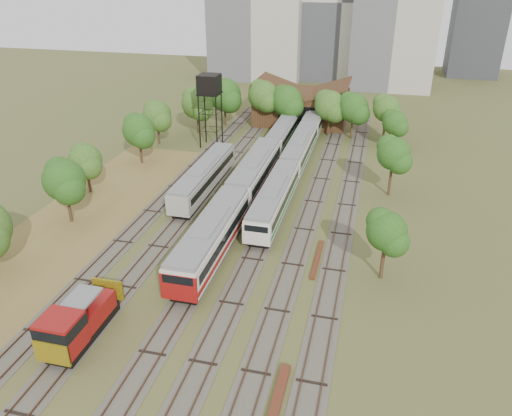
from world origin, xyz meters
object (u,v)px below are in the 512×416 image
(railcar_green_set, at_px, (300,149))
(railcar_red_set, at_px, (236,201))
(shunter_locomotive, at_px, (76,324))
(water_tower, at_px, (209,86))

(railcar_green_set, bearing_deg, railcar_red_set, -101.70)
(railcar_red_set, bearing_deg, shunter_locomotive, -104.66)
(shunter_locomotive, distance_m, water_tower, 46.82)
(railcar_red_set, distance_m, railcar_green_set, 19.72)
(railcar_red_set, xyz_separation_m, railcar_green_set, (4.00, 19.31, -0.23))
(railcar_red_set, distance_m, water_tower, 26.41)
(shunter_locomotive, xyz_separation_m, water_tower, (-4.71, 45.95, 7.65))
(water_tower, bearing_deg, railcar_green_set, -14.13)
(railcar_green_set, height_order, water_tower, water_tower)
(railcar_red_set, bearing_deg, water_tower, 114.96)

